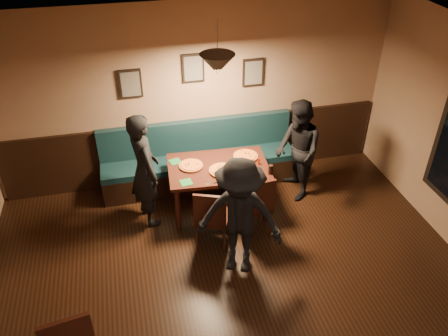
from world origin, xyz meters
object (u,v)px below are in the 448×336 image
diner_front (239,218)px  soda_glass (270,169)px  chair_near_left (212,216)px  chair_near_right (254,204)px  diner_left (145,170)px  dining_table (218,188)px  diner_right (298,151)px  tabasco_bottle (259,161)px  booth_bench (199,157)px

diner_front → soda_glass: (0.67, 0.86, 0.02)m
chair_near_left → chair_near_right: bearing=30.9°
chair_near_left → chair_near_right: chair_near_right is taller
diner_left → soda_glass: size_ratio=12.30×
dining_table → diner_left: 1.12m
diner_left → diner_right: size_ratio=1.08×
soda_glass → tabasco_bottle: size_ratio=1.13×
chair_near_left → diner_left: 1.11m
diner_front → dining_table: bearing=113.0°
soda_glass → tabasco_bottle: (-0.09, 0.26, -0.01)m
chair_near_left → soda_glass: bearing=43.1°
chair_near_left → soda_glass: 1.02m
dining_table → tabasco_bottle: size_ratio=11.62×
diner_right → tabasco_bottle: bearing=-76.5°
diner_left → diner_right: (2.23, 0.08, -0.06)m
diner_left → tabasco_bottle: diner_left is taller
booth_bench → tabasco_bottle: 1.08m
diner_left → tabasco_bottle: 1.59m
diner_right → tabasco_bottle: 0.67m
chair_near_left → diner_left: diner_left is taller
chair_near_right → tabasco_bottle: chair_near_right is taller
diner_right → tabasco_bottle: diner_right is taller
chair_near_left → diner_front: 0.64m
chair_near_left → tabasco_bottle: (0.81, 0.62, 0.34)m
booth_bench → diner_front: diner_front is taller
diner_left → booth_bench: bearing=-65.8°
dining_table → tabasco_bottle: tabasco_bottle is taller
booth_bench → tabasco_bottle: size_ratio=24.88×
chair_near_right → soda_glass: (0.30, 0.26, 0.34)m
booth_bench → diner_right: (1.36, -0.58, 0.28)m
diner_right → soda_glass: (-0.56, -0.43, 0.04)m
diner_right → chair_near_left: bearing=-62.6°
dining_table → diner_left: size_ratio=0.83×
dining_table → diner_front: (-0.01, -1.20, 0.42)m
booth_bench → chair_near_right: (0.50, -1.27, -0.02)m
diner_right → tabasco_bottle: (-0.65, -0.17, 0.03)m
chair_near_left → diner_left: (-0.78, 0.70, 0.37)m
chair_near_left → tabasco_bottle: 1.07m
diner_front → booth_bench: bearing=117.8°
chair_near_left → diner_front: size_ratio=0.59×
diner_right → diner_front: (-1.23, -1.29, 0.02)m
diner_front → tabasco_bottle: size_ratio=13.25×
dining_table → tabasco_bottle: (0.57, -0.08, 0.44)m
diner_right → diner_front: 1.78m
booth_bench → chair_near_left: (-0.09, -1.37, -0.03)m
tabasco_bottle → chair_near_right: bearing=-112.8°
booth_bench → diner_right: 1.51m
booth_bench → diner_right: size_ratio=1.93×
booth_bench → tabasco_bottle: booth_bench is taller
soda_glass → diner_right: bearing=37.3°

